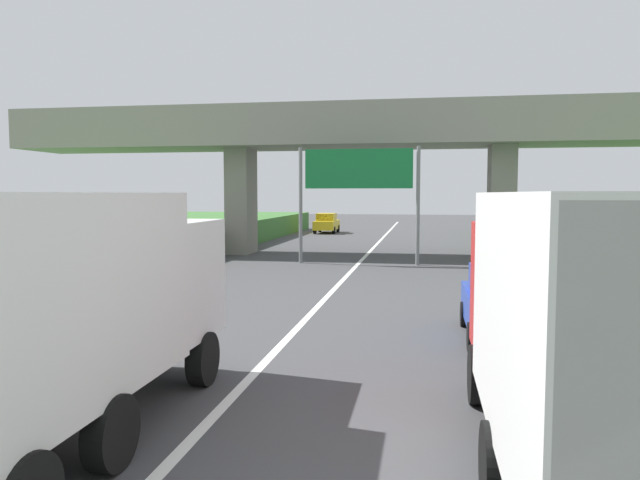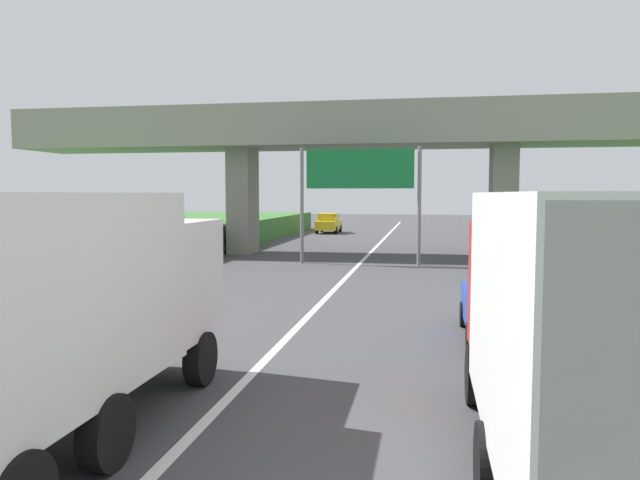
% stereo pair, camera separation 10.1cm
% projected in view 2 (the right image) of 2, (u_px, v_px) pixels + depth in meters
% --- Properties ---
extents(lane_centre_stripe, '(0.20, 93.46, 0.01)m').
position_uv_depth(lane_centre_stripe, '(353.00, 270.00, 26.93)').
color(lane_centre_stripe, white).
rests_on(lane_centre_stripe, ground).
extents(overpass_bridge, '(40.00, 4.80, 8.17)m').
position_uv_depth(overpass_bridge, '(368.00, 143.00, 33.02)').
color(overpass_bridge, gray).
rests_on(overpass_bridge, ground).
extents(overhead_highway_sign, '(5.88, 0.18, 5.67)m').
position_uv_depth(overhead_highway_sign, '(360.00, 177.00, 29.06)').
color(overhead_highway_sign, slate).
rests_on(overhead_highway_sign, ground).
extents(speed_limit_sign, '(0.60, 0.08, 2.23)m').
position_uv_depth(speed_limit_sign, '(610.00, 279.00, 13.82)').
color(speed_limit_sign, slate).
rests_on(speed_limit_sign, ground).
extents(truck_red, '(2.44, 7.30, 3.44)m').
position_uv_depth(truck_red, '(586.00, 327.00, 6.79)').
color(truck_red, black).
rests_on(truck_red, ground).
extents(truck_white, '(2.44, 7.30, 3.44)m').
position_uv_depth(truck_white, '(53.00, 305.00, 8.11)').
color(truck_white, black).
rests_on(truck_white, ground).
extents(car_blue, '(1.86, 4.10, 1.72)m').
position_uv_depth(car_blue, '(504.00, 304.00, 14.10)').
color(car_blue, '#233D9E').
rests_on(car_blue, ground).
extents(car_yellow, '(1.86, 4.10, 1.72)m').
position_uv_depth(car_yellow, '(329.00, 223.00, 52.55)').
color(car_yellow, gold).
rests_on(car_yellow, ground).
extents(construction_barrel_1, '(0.57, 0.57, 0.90)m').
position_uv_depth(construction_barrel_1, '(45.00, 306.00, 15.90)').
color(construction_barrel_1, orange).
rests_on(construction_barrel_1, ground).
extents(construction_barrel_2, '(0.57, 0.57, 0.90)m').
position_uv_depth(construction_barrel_2, '(144.00, 279.00, 21.12)').
color(construction_barrel_2, orange).
rests_on(construction_barrel_2, ground).
extents(construction_barrel_3, '(0.57, 0.57, 0.90)m').
position_uv_depth(construction_barrel_3, '(197.00, 262.00, 26.41)').
color(construction_barrel_3, orange).
rests_on(construction_barrel_3, ground).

